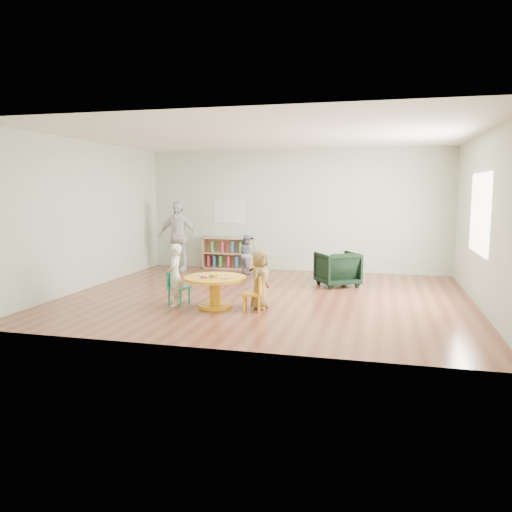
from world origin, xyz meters
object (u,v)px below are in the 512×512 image
at_px(child_left, 175,275).
at_px(bookshelf, 227,253).
at_px(child_right, 260,280).
at_px(adult_caretaker, 178,236).
at_px(toddler, 247,254).
at_px(kid_chair_left, 177,286).
at_px(armchair, 337,269).
at_px(kid_chair_right, 255,293).
at_px(activity_table, 215,286).

bearing_deg(child_left, bookshelf, 171.72).
height_order(bookshelf, child_right, child_right).
bearing_deg(adult_caretaker, toddler, -0.86).
height_order(kid_chair_left, child_left, child_left).
bearing_deg(toddler, bookshelf, -0.64).
distance_m(child_left, child_right, 1.39).
distance_m(bookshelf, child_right, 4.12).
xyz_separation_m(kid_chair_left, armchair, (2.44, 2.20, 0.04)).
height_order(armchair, child_right, child_right).
xyz_separation_m(kid_chair_right, toddler, (-1.02, 3.31, 0.15)).
bearing_deg(child_right, bookshelf, 33.64).
bearing_deg(kid_chair_left, bookshelf, -159.34).
xyz_separation_m(activity_table, bookshelf, (-1.00, 3.84, 0.02)).
xyz_separation_m(activity_table, child_left, (-0.67, -0.06, 0.16)).
bearing_deg(child_left, adult_caretaker, -171.07).
distance_m(armchair, child_right, 2.43).
bearing_deg(activity_table, adult_caretaker, 121.76).
bearing_deg(child_left, kid_chair_left, 176.31).
bearing_deg(armchair, activity_table, 22.16).
distance_m(kid_chair_left, adult_caretaker, 3.44).
bearing_deg(bookshelf, toddler, -42.37).
bearing_deg(kid_chair_left, armchair, 148.08).
relative_size(kid_chair_right, child_left, 0.53).
relative_size(child_left, child_right, 1.08).
bearing_deg(armchair, child_right, 34.30).
relative_size(kid_chair_right, bookshelf, 0.45).
xyz_separation_m(armchair, child_left, (-2.42, -2.34, 0.17)).
distance_m(kid_chair_left, child_right, 1.42).
bearing_deg(activity_table, child_right, 7.61).
relative_size(armchair, adult_caretaker, 0.46).
xyz_separation_m(activity_table, kid_chair_right, (0.67, -0.07, -0.05)).
xyz_separation_m(kid_chair_left, child_right, (1.41, 0.01, 0.17)).
xyz_separation_m(bookshelf, armchair, (2.75, -1.56, -0.03)).
xyz_separation_m(bookshelf, adult_caretaker, (-1.00, -0.62, 0.44)).
bearing_deg(child_right, toddler, 27.66).
distance_m(activity_table, kid_chair_right, 0.68).
distance_m(kid_chair_left, armchair, 3.29).
xyz_separation_m(activity_table, toddler, (-0.34, 3.25, 0.10)).
bearing_deg(toddler, child_right, 150.30).
bearing_deg(activity_table, toddler, 96.05).
relative_size(activity_table, kid_chair_left, 1.81).
relative_size(kid_chair_left, child_left, 0.54).
bearing_deg(adult_caretaker, child_right, -50.72).
distance_m(kid_chair_right, toddler, 3.47).
relative_size(kid_chair_right, child_right, 0.57).
distance_m(armchair, adult_caretaker, 3.89).
relative_size(bookshelf, toddler, 1.36).
xyz_separation_m(kid_chair_left, adult_caretaker, (-1.31, 3.14, 0.51)).
bearing_deg(bookshelf, child_right, -65.45).
height_order(activity_table, child_left, child_left).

